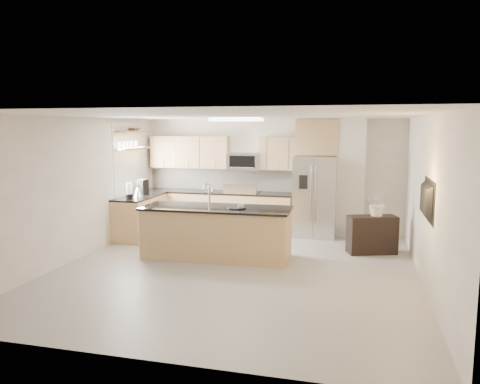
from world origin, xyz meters
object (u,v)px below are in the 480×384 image
(television, at_px, (423,200))
(range, at_px, (243,211))
(microwave, at_px, (244,161))
(cup, at_px, (241,207))
(flower_vase, at_px, (378,197))
(refrigerator, at_px, (315,197))
(coffee_maker, at_px, (143,187))
(island, at_px, (217,232))
(kettle, at_px, (138,191))
(platter, at_px, (237,208))
(blender, at_px, (129,192))
(bowl, at_px, (134,129))
(credenza, at_px, (372,235))

(television, bearing_deg, range, 48.36)
(microwave, bearing_deg, cup, -77.52)
(microwave, height_order, flower_vase, microwave)
(refrigerator, bearing_deg, coffee_maker, -167.76)
(microwave, xyz_separation_m, refrigerator, (1.66, -0.17, -0.74))
(island, bearing_deg, microwave, 90.14)
(refrigerator, distance_m, flower_vase, 1.77)
(range, bearing_deg, kettle, -148.45)
(microwave, distance_m, platter, 2.53)
(blender, relative_size, flower_vase, 0.45)
(range, distance_m, microwave, 1.16)
(island, relative_size, bowl, 8.17)
(coffee_maker, height_order, flower_vase, flower_vase)
(refrigerator, height_order, kettle, refrigerator)
(cup, xyz_separation_m, kettle, (-2.57, 1.11, 0.04))
(range, xyz_separation_m, refrigerator, (1.66, -0.05, 0.42))
(cup, bearing_deg, flower_vase, 24.85)
(kettle, height_order, coffee_maker, coffee_maker)
(blender, bearing_deg, television, -15.78)
(microwave, relative_size, island, 0.27)
(range, bearing_deg, island, -88.59)
(island, height_order, television, television)
(microwave, xyz_separation_m, credenza, (2.87, -1.36, -1.27))
(island, distance_m, platter, 0.63)
(cup, height_order, kettle, kettle)
(cup, distance_m, kettle, 2.80)
(microwave, height_order, bowl, bowl)
(microwave, bearing_deg, refrigerator, -5.86)
(refrigerator, distance_m, platter, 2.54)
(platter, xyz_separation_m, kettle, (-2.48, 1.03, 0.08))
(microwave, distance_m, cup, 2.61)
(microwave, bearing_deg, range, -90.00)
(coffee_maker, xyz_separation_m, television, (5.61, -2.26, 0.27))
(bowl, bearing_deg, range, 21.35)
(credenza, relative_size, coffee_maker, 2.72)
(refrigerator, height_order, bowl, bowl)
(coffee_maker, height_order, television, television)
(island, distance_m, coffee_maker, 2.62)
(microwave, bearing_deg, blender, -141.24)
(microwave, bearing_deg, coffee_maker, -154.81)
(coffee_maker, relative_size, bowl, 0.99)
(island, distance_m, cup, 0.72)
(range, distance_m, credenza, 3.13)
(microwave, xyz_separation_m, television, (3.51, -3.24, -0.28))
(range, height_order, credenza, range)
(credenza, xyz_separation_m, bowl, (-5.12, 0.36, 2.02))
(range, distance_m, kettle, 2.44)
(range, bearing_deg, credenza, -23.33)
(microwave, relative_size, flower_vase, 1.02)
(island, bearing_deg, range, 90.22)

